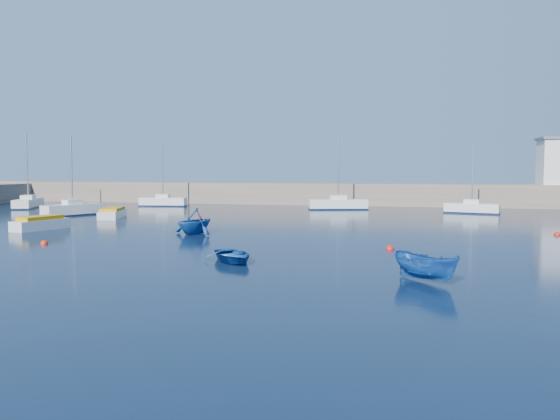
% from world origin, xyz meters
% --- Properties ---
extents(ground, '(220.00, 220.00, 0.00)m').
position_xyz_m(ground, '(0.00, 0.00, 0.00)').
color(ground, '#0C1C35').
rests_on(ground, ground).
extents(back_wall, '(96.00, 4.50, 2.60)m').
position_xyz_m(back_wall, '(0.00, 46.00, 1.30)').
color(back_wall, '#77695A').
rests_on(back_wall, ground).
extents(sailboat_3, '(3.77, 5.83, 7.59)m').
position_xyz_m(sailboat_3, '(-20.26, 24.96, 0.60)').
color(sailboat_3, silver).
rests_on(sailboat_3, ground).
extents(sailboat_4, '(4.04, 6.54, 8.32)m').
position_xyz_m(sailboat_4, '(-30.93, 32.60, 0.57)').
color(sailboat_4, silver).
rests_on(sailboat_4, ground).
extents(sailboat_5, '(5.54, 2.18, 7.21)m').
position_xyz_m(sailboat_5, '(-17.40, 38.52, 0.56)').
color(sailboat_5, silver).
rests_on(sailboat_5, ground).
extents(sailboat_6, '(6.47, 3.34, 8.26)m').
position_xyz_m(sailboat_6, '(3.21, 38.02, 0.61)').
color(sailboat_6, silver).
rests_on(sailboat_6, ground).
extents(sailboat_7, '(5.32, 2.71, 6.88)m').
position_xyz_m(sailboat_7, '(16.67, 35.77, 0.56)').
color(sailboat_7, silver).
rests_on(sailboat_7, ground).
extents(motorboat_1, '(2.51, 4.34, 1.01)m').
position_xyz_m(motorboat_1, '(-15.53, 13.90, 0.47)').
color(motorboat_1, silver).
rests_on(motorboat_1, ground).
extents(motorboat_2, '(2.79, 4.78, 0.93)m').
position_xyz_m(motorboat_2, '(-15.30, 23.52, 0.44)').
color(motorboat_2, silver).
rests_on(motorboat_2, ground).
extents(dinghy_center, '(3.65, 3.79, 0.64)m').
position_xyz_m(dinghy_center, '(2.25, 4.00, 0.32)').
color(dinghy_center, '#164798').
rests_on(dinghy_center, ground).
extents(dinghy_left, '(3.82, 4.10, 1.76)m').
position_xyz_m(dinghy_left, '(-3.66, 13.95, 0.88)').
color(dinghy_left, '#164798').
rests_on(dinghy_left, ground).
extents(dinghy_right, '(3.04, 2.82, 1.17)m').
position_xyz_m(dinghy_right, '(11.06, 1.42, 0.58)').
color(dinghy_right, '#164798').
rests_on(dinghy_right, ground).
extents(buoy_0, '(0.44, 0.44, 0.44)m').
position_xyz_m(buoy_0, '(-10.46, 7.37, 0.00)').
color(buoy_0, red).
rests_on(buoy_0, ground).
extents(buoy_1, '(0.48, 0.48, 0.48)m').
position_xyz_m(buoy_1, '(9.45, 9.83, 0.00)').
color(buoy_1, red).
rests_on(buoy_1, ground).
extents(buoy_3, '(0.38, 0.38, 0.38)m').
position_xyz_m(buoy_3, '(-7.89, 25.80, 0.00)').
color(buoy_3, red).
rests_on(buoy_3, ground).
extents(buoy_4, '(0.44, 0.44, 0.44)m').
position_xyz_m(buoy_4, '(20.16, 18.75, 0.00)').
color(buoy_4, red).
rests_on(buoy_4, ground).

